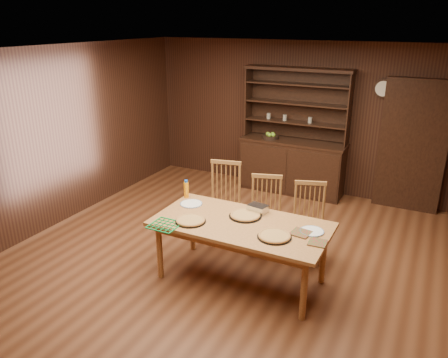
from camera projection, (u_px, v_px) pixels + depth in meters
The scene contains 20 objects.
floor at pixel (222, 262), 5.60m from camera, with size 6.00×6.00×0.00m, color brown.
room_shell at pixel (222, 143), 5.05m from camera, with size 6.00×6.00×6.00m.
china_hutch at pixel (292, 159), 7.70m from camera, with size 1.84×0.52×2.17m.
doorway at pixel (413, 146), 6.87m from camera, with size 1.00×0.18×2.10m, color #321B10.
wall_clock at pixel (383, 89), 6.85m from camera, with size 0.30×0.05×0.30m.
dining_table at pixel (241, 229), 4.99m from camera, with size 2.00×1.00×0.75m.
chair_left at pixel (224, 198), 6.07m from camera, with size 0.53×0.52×1.10m.
chair_center at pixel (265, 211), 5.74m from camera, with size 0.52×0.51×1.03m.
chair_right at pixel (309, 219), 5.54m from camera, with size 0.53×0.51×1.02m.
pizza_left at pixel (191, 220), 4.98m from camera, with size 0.36×0.36×0.04m.
pizza_right at pixel (274, 236), 4.63m from camera, with size 0.37×0.37×0.04m.
pizza_center at pixel (245, 215), 5.11m from camera, with size 0.39×0.39×0.04m.
cooling_rack at pixel (165, 225), 4.90m from camera, with size 0.31×0.31×0.01m, color #0B973D, non-canonical shape.
plate_left at pixel (191, 204), 5.45m from camera, with size 0.28×0.28×0.02m.
plate_right at pixel (312, 231), 4.75m from camera, with size 0.27×0.27×0.02m.
foil_dish at pixel (258, 209), 5.23m from camera, with size 0.22×0.16×0.09m, color silver.
juice_bottle at pixel (186, 189), 5.64m from camera, with size 0.06×0.06×0.24m.
pot_holder_a at pixel (318, 243), 4.51m from camera, with size 0.18×0.18×0.01m, color #A71324.
pot_holder_b at pixel (301, 233), 4.71m from camera, with size 0.20×0.20×0.02m, color #A71324.
fruit_bowl at pixel (271, 136), 7.68m from camera, with size 0.29×0.29×0.12m.
Camera 1 is at (2.22, -4.35, 2.94)m, focal length 35.00 mm.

